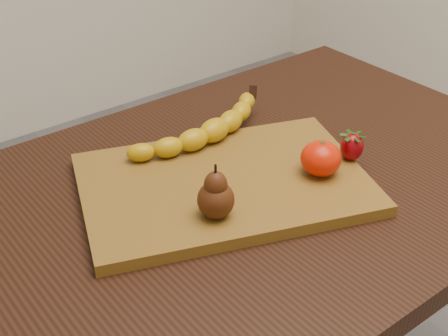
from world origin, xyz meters
TOP-DOWN VIEW (x-y plane):
  - table at (0.00, 0.00)m, footprint 1.00×0.70m
  - cutting_board at (-0.08, 0.01)m, footprint 0.53×0.44m
  - banana at (-0.02, 0.11)m, footprint 0.27×0.11m
  - pear at (-0.15, -0.06)m, footprint 0.07×0.07m
  - mandarin at (0.05, -0.08)m, footprint 0.07×0.07m
  - strawberry at (0.12, -0.07)m, footprint 0.04×0.04m

SIDE VIEW (x-z plane):
  - table at x=0.00m, z-range 0.28..1.04m
  - cutting_board at x=-0.08m, z-range 0.76..0.78m
  - banana at x=-0.02m, z-range 0.78..0.82m
  - strawberry at x=0.12m, z-range 0.78..0.83m
  - mandarin at x=0.05m, z-range 0.78..0.84m
  - pear at x=-0.15m, z-range 0.78..0.87m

